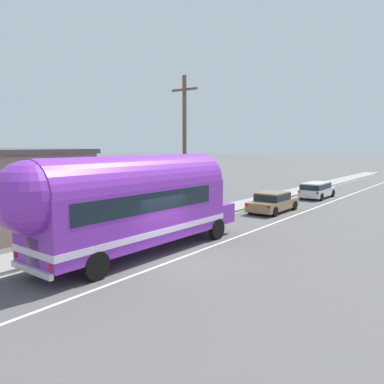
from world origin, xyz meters
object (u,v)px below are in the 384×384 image
at_px(utility_pole, 185,147).
at_px(car_lead, 273,201).
at_px(car_second, 317,189).
at_px(painted_bus, 130,201).

distance_m(utility_pole, car_lead, 7.72).
distance_m(utility_pole, car_second, 15.35).
bearing_deg(utility_pole, car_lead, 66.29).
distance_m(car_lead, car_second, 8.44).
bearing_deg(car_lead, utility_pole, -113.71).
relative_size(utility_pole, car_lead, 1.85).
xyz_separation_m(utility_pole, painted_bus, (2.67, -6.94, -2.12)).
height_order(car_lead, car_second, same).
relative_size(painted_bus, car_lead, 2.55).
height_order(painted_bus, car_second, painted_bus).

